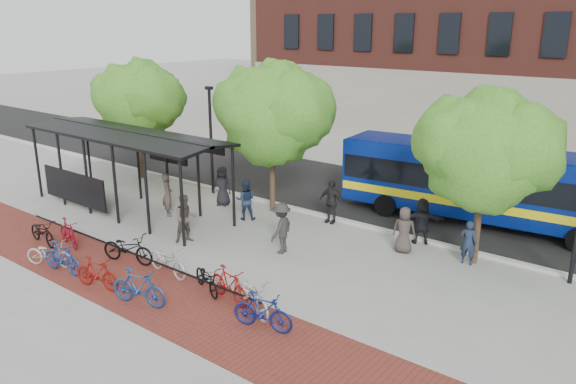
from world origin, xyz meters
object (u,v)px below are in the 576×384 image
Objects in this scene: bike_3 at (62,258)px; bike_11 at (263,311)px; bike_1 at (68,233)px; bike_7 at (139,287)px; pedestrian_9 at (281,228)px; lamp_post_left at (211,137)px; bike_10 at (251,294)px; pedestrian_7 at (468,242)px; tree_b at (274,110)px; bike_0 at (43,232)px; bike_4 at (128,248)px; pedestrian_5 at (422,221)px; pedestrian_2 at (246,200)px; bus at (486,181)px; bike_6 at (168,260)px; pedestrian_8 at (186,219)px; bus_shelter at (124,143)px; tree_a at (139,98)px; bike_8 at (207,278)px; bike_2 at (49,253)px; pedestrian_4 at (331,201)px; tree_c at (489,148)px; bike_9 at (229,285)px; pedestrian_6 at (404,230)px.

bike_3 is 7.66m from bike_11.
bike_7 reaches higher than bike_1.
lamp_post_left is at bearing -126.79° from pedestrian_9.
bike_10 is 7.91m from pedestrian_7.
tree_b is 10.20m from bike_0.
pedestrian_5 is (7.15, 7.85, 0.35)m from bike_4.
bike_0 is 1.07× the size of pedestrian_2.
bus reaches higher than bike_4.
bike_1 is at bearing -113.85° from tree_b.
lamp_post_left is at bearing 72.24° from bike_10.
pedestrian_8 is (-1.69, 2.35, 0.42)m from bike_6.
pedestrian_9 is (6.57, 4.36, 0.42)m from bike_1.
pedestrian_7 reaches higher than bike_0.
tree_b reaches higher than bike_1.
tree_a is at bearing 134.60° from bus_shelter.
bike_4 is 1.20× the size of bike_8.
lamp_post_left is 8.39m from bike_1.
bike_0 is 2.26m from bike_2.
bus is 6.29m from pedestrian_4.
bike_10 is at bearing 56.36° from pedestrian_7.
tree_a reaches higher than pedestrian_2.
bike_6 is (1.82, 0.20, -0.03)m from bike_4.
bus reaches higher than pedestrian_8.
tree_c is 9.14m from bike_11.
pedestrian_9 reaches higher than pedestrian_8.
bike_2 is 2.61m from bike_4.
tree_a is at bearing 33.12° from bike_3.
bike_9 is at bearing -69.02° from bike_8.
bike_6 is at bearing 36.49° from pedestrian_7.
pedestrian_6 reaches higher than bike_4.
bike_7 is 1.05× the size of bike_11.
bike_2 is 1.02× the size of pedestrian_2.
bike_7 is at bearing -136.79° from bike_4.
pedestrian_8 reaches higher than bike_11.
bike_7 is (2.75, -1.68, 0.03)m from bike_4.
bus_shelter is 5.79× the size of pedestrian_4.
lamp_post_left is 10.87m from pedestrian_6.
tree_a reaches higher than bike_3.
tree_b reaches higher than bus_shelter.
lamp_post_left is 3.01× the size of pedestrian_6.
tree_b is 3.95m from pedestrian_2.
tree_a is 3.66× the size of bike_8.
pedestrian_7 is at bearing -2.12° from tree_b.
bike_3 is at bearing -99.31° from tree_b.
bus_shelter is 9.48m from bike_8.
bike_0 is 1.05× the size of bike_2.
tree_c is at bearing 15.06° from bus_shelter.
bike_6 is at bearing -34.82° from tree_a.
bike_6 is 2.87m from bike_9.
bus_shelter is 6.75× the size of pedestrian_7.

